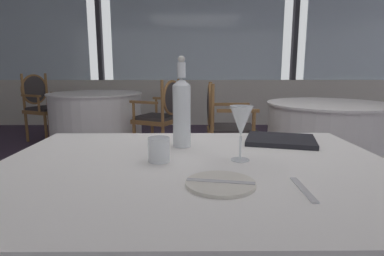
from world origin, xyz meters
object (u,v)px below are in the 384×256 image
at_px(wine_glass, 241,122).
at_px(dining_chair_1_0, 41,102).
at_px(menu_book, 281,140).
at_px(water_bottle, 182,110).
at_px(dining_chair_1_1, 163,112).
at_px(dining_chair_0_0, 223,122).
at_px(water_tumbler, 159,150).
at_px(side_plate, 220,183).

height_order(wine_glass, dining_chair_1_0, dining_chair_1_0).
xyz_separation_m(menu_book, dining_chair_1_0, (-2.60, 3.33, -0.18)).
distance_m(water_bottle, wine_glass, 0.29).
relative_size(water_bottle, menu_book, 1.28).
xyz_separation_m(menu_book, dining_chair_1_1, (-0.72, 2.42, -0.20)).
relative_size(dining_chair_0_0, dining_chair_1_1, 0.99).
bearing_deg(water_tumbler, menu_book, 29.57).
bearing_deg(dining_chair_1_1, menu_book, 132.41).
bearing_deg(dining_chair_1_1, wine_glass, 126.33).
xyz_separation_m(side_plate, water_bottle, (-0.12, 0.44, 0.15)).
bearing_deg(water_bottle, dining_chair_1_1, 96.67).
xyz_separation_m(wine_glass, dining_chair_1_0, (-2.38, 3.61, -0.30)).
relative_size(side_plate, dining_chair_1_1, 0.21).
xyz_separation_m(water_tumbler, dining_chair_1_0, (-2.10, 3.62, -0.21)).
bearing_deg(dining_chair_1_0, menu_book, -26.19).
bearing_deg(dining_chair_1_0, dining_chair_1_1, 0.00).
bearing_deg(menu_book, dining_chair_0_0, 107.98).
height_order(water_bottle, dining_chair_1_0, water_bottle).
xyz_separation_m(water_tumbler, dining_chair_1_1, (-0.22, 2.71, -0.23)).
height_order(side_plate, dining_chair_1_1, dining_chair_1_1).
bearing_deg(water_tumbler, dining_chair_0_0, 77.25).
height_order(dining_chair_0_0, dining_chair_1_0, dining_chair_1_0).
height_order(wine_glass, menu_book, wine_glass).
bearing_deg(menu_book, dining_chair_1_1, 121.95).
bearing_deg(water_bottle, wine_glass, -44.45).
xyz_separation_m(water_bottle, dining_chair_0_0, (0.36, 1.68, -0.34)).
distance_m(water_tumbler, menu_book, 0.58).
relative_size(water_bottle, water_tumbler, 4.33).
bearing_deg(side_plate, wine_glass, 68.87).
bearing_deg(wine_glass, dining_chair_1_0, 123.43).
bearing_deg(dining_chair_1_0, wine_glass, -30.75).
distance_m(dining_chair_0_0, dining_chair_1_1, 1.04).
xyz_separation_m(dining_chair_0_0, dining_chair_1_0, (-2.53, 1.72, 0.02)).
xyz_separation_m(wine_glass, dining_chair_0_0, (0.15, 1.89, -0.32)).
relative_size(menu_book, dining_chair_1_1, 0.31).
distance_m(water_bottle, water_tumbler, 0.25).
distance_m(side_plate, dining_chair_0_0, 2.15).
bearing_deg(menu_book, water_tumbler, -135.08).
height_order(water_tumbler, menu_book, water_tumbler).
bearing_deg(dining_chair_1_1, water_bottle, 122.49).
distance_m(wine_glass, menu_book, 0.37).
bearing_deg(dining_chair_1_0, dining_chair_0_0, -8.38).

